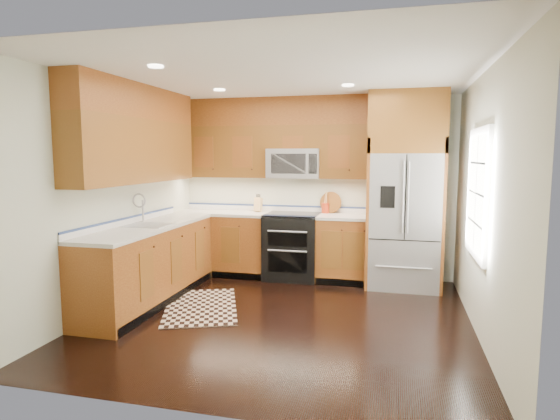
% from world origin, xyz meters
% --- Properties ---
extents(ground, '(4.00, 4.00, 0.00)m').
position_xyz_m(ground, '(0.00, 0.00, 0.00)').
color(ground, black).
rests_on(ground, ground).
extents(wall_back, '(4.00, 0.02, 2.60)m').
position_xyz_m(wall_back, '(0.00, 2.00, 1.30)').
color(wall_back, beige).
rests_on(wall_back, ground).
extents(wall_left, '(0.02, 4.00, 2.60)m').
position_xyz_m(wall_left, '(-2.00, 0.00, 1.30)').
color(wall_left, beige).
rests_on(wall_left, ground).
extents(wall_right, '(0.02, 4.00, 2.60)m').
position_xyz_m(wall_right, '(2.00, 0.00, 1.30)').
color(wall_right, beige).
rests_on(wall_right, ground).
extents(window, '(0.04, 1.10, 1.30)m').
position_xyz_m(window, '(1.98, 0.20, 1.40)').
color(window, white).
rests_on(window, ground).
extents(base_cabinets, '(2.85, 3.00, 0.90)m').
position_xyz_m(base_cabinets, '(-1.23, 0.90, 0.45)').
color(base_cabinets, brown).
rests_on(base_cabinets, ground).
extents(countertop, '(2.86, 3.01, 0.04)m').
position_xyz_m(countertop, '(-1.09, 1.01, 0.92)').
color(countertop, beige).
rests_on(countertop, base_cabinets).
extents(upper_cabinets, '(2.85, 3.00, 1.15)m').
position_xyz_m(upper_cabinets, '(-1.15, 1.09, 2.02)').
color(upper_cabinets, brown).
rests_on(upper_cabinets, ground).
extents(range, '(0.76, 0.67, 0.95)m').
position_xyz_m(range, '(-0.25, 1.67, 0.47)').
color(range, black).
rests_on(range, ground).
extents(microwave, '(0.76, 0.40, 0.42)m').
position_xyz_m(microwave, '(-0.25, 1.80, 1.66)').
color(microwave, '#B2B2B7').
rests_on(microwave, ground).
extents(refrigerator, '(0.98, 0.75, 2.60)m').
position_xyz_m(refrigerator, '(1.30, 1.63, 1.30)').
color(refrigerator, '#B2B2B7').
rests_on(refrigerator, ground).
extents(sink_faucet, '(0.54, 0.44, 0.37)m').
position_xyz_m(sink_faucet, '(-1.73, 0.23, 0.99)').
color(sink_faucet, '#B2B2B7').
rests_on(sink_faucet, countertop).
extents(rug, '(1.25, 1.56, 0.01)m').
position_xyz_m(rug, '(-1.02, 0.14, 0.01)').
color(rug, black).
rests_on(rug, ground).
extents(knife_block, '(0.10, 0.13, 0.26)m').
position_xyz_m(knife_block, '(-0.81, 1.83, 1.05)').
color(knife_block, tan).
rests_on(knife_block, countertop).
extents(utensil_crock, '(0.14, 0.14, 0.31)m').
position_xyz_m(utensil_crock, '(0.19, 1.89, 1.05)').
color(utensil_crock, '#AD3015').
rests_on(utensil_crock, countertop).
extents(cutting_board, '(0.33, 0.33, 0.02)m').
position_xyz_m(cutting_board, '(0.26, 1.94, 0.95)').
color(cutting_board, brown).
rests_on(cutting_board, countertop).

